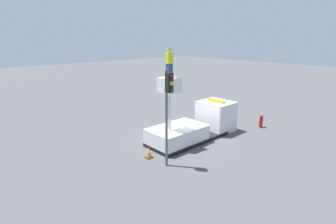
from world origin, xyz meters
name	(u,v)px	position (x,y,z in m)	size (l,w,h in m)	color
ground_plane	(188,140)	(0.00, 0.00, 0.00)	(120.00, 120.00, 0.00)	#4C4C4F
bucket_truck	(196,125)	(0.77, 0.00, 0.92)	(7.08, 2.43, 4.53)	black
worker	(169,63)	(-1.78, 0.00, 5.41)	(0.40, 0.26, 1.75)	navy
traffic_light_pole	(168,100)	(-3.61, -1.92, 3.77)	(0.34, 0.57, 5.32)	#515156
fire_hydrant	(261,121)	(6.23, -1.97, 0.50)	(0.51, 0.27, 1.03)	red
traffic_cone_rear	(149,152)	(-3.74, -0.37, 0.35)	(0.40, 0.40, 0.73)	black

